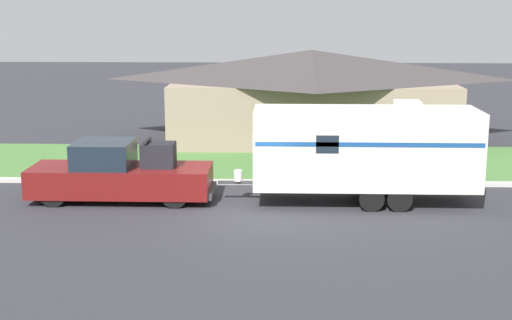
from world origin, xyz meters
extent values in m
plane|color=#2D2D33|center=(0.00, 0.00, 0.00)|extent=(120.00, 120.00, 0.00)
cube|color=beige|center=(0.00, 3.75, 0.07)|extent=(80.00, 0.30, 0.14)
cube|color=#477538|center=(0.00, 7.40, 0.01)|extent=(80.00, 7.00, 0.03)
cube|color=gray|center=(2.39, 12.88, 1.43)|extent=(12.93, 7.40, 2.86)
pyramid|color=#3D3838|center=(2.39, 12.88, 3.56)|extent=(13.97, 8.00, 1.42)
cube|color=#4C3828|center=(2.39, 9.21, 1.05)|extent=(1.00, 0.06, 2.10)
cylinder|color=black|center=(-6.32, 0.58, 0.42)|extent=(0.84, 0.28, 0.84)
cylinder|color=black|center=(-6.32, 2.23, 0.42)|extent=(0.84, 0.28, 0.84)
cylinder|color=black|center=(-2.41, 0.58, 0.42)|extent=(0.84, 0.28, 0.84)
cylinder|color=black|center=(-2.41, 2.23, 0.42)|extent=(0.84, 0.28, 0.84)
cube|color=maroon|center=(-5.48, 1.40, 0.69)|extent=(3.57, 2.01, 0.92)
cube|color=#19232D|center=(-4.84, 1.40, 1.56)|extent=(1.86, 1.85, 0.83)
cube|color=maroon|center=(-2.52, 1.40, 0.69)|extent=(2.35, 2.01, 0.92)
cube|color=#333333|center=(-1.28, 1.40, 0.35)|extent=(0.12, 1.81, 0.20)
cube|color=black|center=(-3.04, 1.40, 1.55)|extent=(1.08, 0.85, 0.80)
cube|color=black|center=(-3.38, 1.40, 2.03)|extent=(0.10, 0.93, 0.08)
cylinder|color=black|center=(3.82, 0.41, 0.40)|extent=(0.79, 0.22, 0.79)
cylinder|color=black|center=(3.82, 2.40, 0.40)|extent=(0.79, 0.22, 0.79)
cylinder|color=black|center=(4.69, 0.41, 0.40)|extent=(0.79, 0.22, 0.79)
cylinder|color=black|center=(4.69, 2.40, 0.40)|extent=(0.79, 0.22, 0.79)
cube|color=silver|center=(3.68, 1.40, 1.84)|extent=(7.16, 2.27, 2.50)
cube|color=navy|center=(3.68, 0.26, 2.15)|extent=(7.02, 0.01, 0.14)
cube|color=#383838|center=(-0.50, 1.40, 0.64)|extent=(1.19, 0.12, 0.10)
cylinder|color=silver|center=(-0.44, 1.40, 0.87)|extent=(0.28, 0.28, 0.36)
cube|color=silver|center=(4.97, 1.40, 3.23)|extent=(0.80, 0.68, 0.28)
cube|color=#19232D|center=(2.39, 0.26, 2.15)|extent=(0.70, 0.01, 0.56)
cylinder|color=brown|center=(-3.56, 4.76, 0.53)|extent=(0.09, 0.09, 1.06)
cube|color=black|center=(-3.56, 4.76, 1.17)|extent=(0.48, 0.20, 0.22)
camera|label=1|loc=(0.97, -21.24, 6.32)|focal=50.00mm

